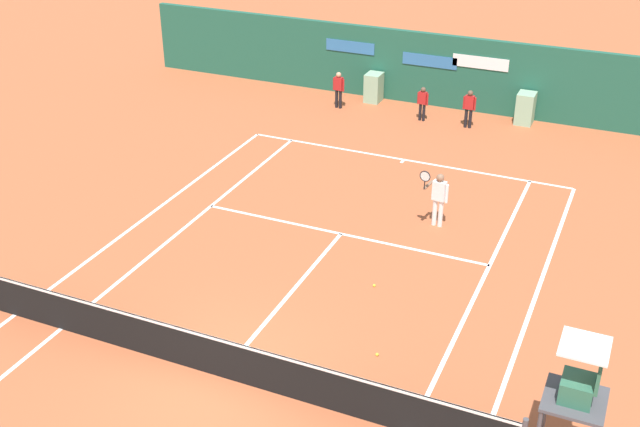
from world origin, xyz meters
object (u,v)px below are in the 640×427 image
at_px(umpire_chair, 577,394).
at_px(player_on_baseline, 438,195).
at_px(ball_kid_right_post, 423,101).
at_px(ball_kid_centre_post, 469,106).
at_px(ball_kid_left_post, 339,87).
at_px(tennis_ball_near_service_line, 374,285).
at_px(tennis_ball_by_sideline, 377,354).

height_order(umpire_chair, player_on_baseline, umpire_chair).
relative_size(player_on_baseline, ball_kid_right_post, 1.43).
height_order(ball_kid_centre_post, ball_kid_left_post, ball_kid_left_post).
relative_size(ball_kid_right_post, tennis_ball_near_service_line, 18.32).
distance_m(umpire_chair, ball_kid_centre_post, 16.17).
xyz_separation_m(ball_kid_centre_post, tennis_ball_near_service_line, (0.55, -10.90, -0.75)).
xyz_separation_m(umpire_chair, player_on_baseline, (-4.52, 7.77, -0.88)).
relative_size(ball_kid_right_post, ball_kid_left_post, 0.91).
distance_m(ball_kid_centre_post, ball_kid_right_post, 1.68).
bearing_deg(tennis_ball_near_service_line, tennis_ball_by_sideline, -68.40).
bearing_deg(ball_kid_centre_post, player_on_baseline, 98.28).
relative_size(umpire_chair, tennis_ball_near_service_line, 40.68).
distance_m(tennis_ball_by_sideline, tennis_ball_near_service_line, 2.63).
distance_m(player_on_baseline, ball_kid_right_post, 7.87).
xyz_separation_m(umpire_chair, ball_kid_left_post, (-10.46, 15.16, -1.00)).
bearing_deg(ball_kid_right_post, ball_kid_centre_post, -173.54).
height_order(ball_kid_centre_post, tennis_ball_near_service_line, ball_kid_centre_post).
bearing_deg(tennis_ball_near_service_line, ball_kid_left_post, 116.60).
xyz_separation_m(umpire_chair, ball_kid_centre_post, (-5.56, 15.16, -1.01)).
distance_m(ball_kid_left_post, tennis_ball_by_sideline, 14.84).
distance_m(ball_kid_right_post, tennis_ball_by_sideline, 13.74).
bearing_deg(umpire_chair, ball_kid_left_post, 34.62).
bearing_deg(ball_kid_right_post, tennis_ball_by_sideline, 109.92).
height_order(umpire_chair, tennis_ball_near_service_line, umpire_chair).
relative_size(umpire_chair, ball_kid_left_post, 2.01).
height_order(ball_kid_centre_post, ball_kid_right_post, ball_kid_centre_post).
bearing_deg(player_on_baseline, umpire_chair, 127.29).
height_order(ball_kid_left_post, tennis_ball_by_sideline, ball_kid_left_post).
relative_size(ball_kid_right_post, tennis_ball_by_sideline, 18.32).
height_order(umpire_chair, ball_kid_left_post, umpire_chair).
xyz_separation_m(player_on_baseline, ball_kid_centre_post, (-1.04, 7.39, -0.14)).
distance_m(ball_kid_centre_post, tennis_ball_by_sideline, 13.46).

